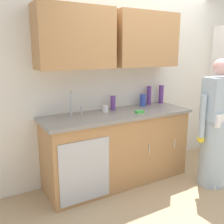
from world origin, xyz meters
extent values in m
plane|color=tan|center=(0.00, 0.00, 0.00)|extent=(9.00, 9.00, 0.00)
cube|color=silver|center=(0.00, 1.05, 1.35)|extent=(4.80, 0.10, 2.70)
cube|color=#B27F4C|center=(-1.04, 0.83, 1.85)|extent=(0.91, 0.34, 0.70)
cube|color=#B27F4C|center=(-0.05, 0.83, 1.85)|extent=(0.91, 0.34, 0.70)
cube|color=#B27F4C|center=(-0.55, 0.70, 0.45)|extent=(1.90, 0.60, 0.90)
cube|color=#B7BABF|center=(-1.15, 0.39, 0.41)|extent=(0.60, 0.01, 0.72)
cylinder|color=silver|center=(-0.27, 0.39, 0.50)|extent=(0.01, 0.01, 0.12)
cylinder|color=silver|center=(0.16, 0.39, 0.50)|extent=(0.01, 0.01, 0.12)
cube|color=gray|center=(-0.55, 0.70, 0.92)|extent=(1.96, 0.66, 0.04)
cube|color=#B7BABF|center=(-1.07, 0.70, 0.92)|extent=(0.50, 0.36, 0.03)
cylinder|color=#B7BABF|center=(-1.11, 0.85, 1.09)|extent=(0.02, 0.02, 0.30)
sphere|color=#B7BABF|center=(-1.11, 0.79, 1.23)|extent=(0.04, 0.04, 0.04)
cylinder|color=#B7BABF|center=(-0.98, 0.85, 0.99)|extent=(0.02, 0.02, 0.10)
cube|color=white|center=(0.47, -0.01, 0.03)|extent=(0.20, 0.26, 0.06)
cylinder|color=#A3B7C6|center=(0.47, 0.01, 0.44)|extent=(0.34, 0.34, 0.88)
cube|color=#A3B7C6|center=(0.47, 0.01, 1.14)|extent=(0.38, 0.22, 0.52)
sphere|color=#DFA59D|center=(0.47, 0.01, 1.52)|extent=(0.20, 0.20, 0.20)
cylinder|color=#A3B7C6|center=(0.24, 0.03, 0.93)|extent=(0.07, 0.07, 0.55)
sphere|color=yellow|center=(0.24, 0.03, 0.65)|extent=(0.09, 0.09, 0.09)
cylinder|color=#66388C|center=(-0.52, 0.87, 1.03)|extent=(0.07, 0.07, 0.19)
cylinder|color=#66388C|center=(0.34, 0.92, 1.07)|extent=(0.07, 0.07, 0.27)
cylinder|color=#66388C|center=(0.12, 0.92, 1.08)|extent=(0.06, 0.06, 0.27)
cylinder|color=#334CB2|center=(-0.03, 0.87, 1.03)|extent=(0.08, 0.08, 0.17)
cylinder|color=white|center=(-0.66, 0.82, 0.98)|extent=(0.08, 0.08, 0.09)
cube|color=#4CBF4C|center=(-0.32, 0.55, 0.96)|extent=(0.11, 0.07, 0.03)
camera|label=1|loc=(-2.19, -2.00, 1.70)|focal=40.97mm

